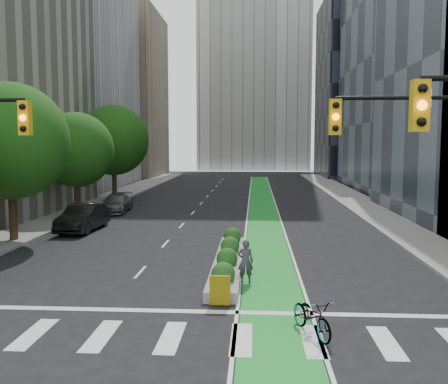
# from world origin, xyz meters

# --- Properties ---
(ground) EXTENTS (160.00, 160.00, 0.00)m
(ground) POSITION_xyz_m (0.00, 0.00, 0.00)
(ground) COLOR black
(ground) RESTS_ON ground
(sidewalk_left) EXTENTS (3.60, 90.00, 0.15)m
(sidewalk_left) POSITION_xyz_m (-11.80, 25.00, 0.07)
(sidewalk_left) COLOR gray
(sidewalk_left) RESTS_ON ground
(sidewalk_right) EXTENTS (3.60, 90.00, 0.15)m
(sidewalk_right) POSITION_xyz_m (11.80, 25.00, 0.07)
(sidewalk_right) COLOR gray
(sidewalk_right) RESTS_ON ground
(bike_lane_paint) EXTENTS (2.20, 70.00, 0.01)m
(bike_lane_paint) POSITION_xyz_m (3.00, 30.00, 0.01)
(bike_lane_paint) COLOR green
(bike_lane_paint) RESTS_ON ground
(building_tan_far) EXTENTS (14.00, 16.00, 26.00)m
(building_tan_far) POSITION_xyz_m (-20.00, 66.00, 13.00)
(building_tan_far) COLOR tan
(building_tan_far) RESTS_ON ground
(building_glass_far) EXTENTS (14.00, 24.00, 42.00)m
(building_glass_far) POSITION_xyz_m (21.00, 45.00, 21.00)
(building_glass_far) COLOR #19212D
(building_glass_far) RESTS_ON ground
(building_dark_end) EXTENTS (14.00, 18.00, 28.00)m
(building_dark_end) POSITION_xyz_m (20.00, 68.00, 14.00)
(building_dark_end) COLOR black
(building_dark_end) RESTS_ON ground
(tree_mid) EXTENTS (6.40, 6.40, 8.78)m
(tree_mid) POSITION_xyz_m (-11.00, 12.00, 5.57)
(tree_mid) COLOR black
(tree_mid) RESTS_ON ground
(tree_midfar) EXTENTS (5.60, 5.60, 7.76)m
(tree_midfar) POSITION_xyz_m (-11.00, 22.00, 4.95)
(tree_midfar) COLOR black
(tree_midfar) RESTS_ON ground
(tree_far) EXTENTS (6.60, 6.60, 9.00)m
(tree_far) POSITION_xyz_m (-11.00, 32.00, 5.69)
(tree_far) COLOR black
(tree_far) RESTS_ON ground
(median_planter) EXTENTS (1.20, 10.26, 1.10)m
(median_planter) POSITION_xyz_m (1.20, 7.04, 0.37)
(median_planter) COLOR gray
(median_planter) RESTS_ON ground
(bicycle) EXTENTS (1.49, 2.22, 1.10)m
(bicycle) POSITION_xyz_m (4.01, -0.53, 0.55)
(bicycle) COLOR gray
(bicycle) RESTS_ON ground
(cyclist) EXTENTS (0.63, 0.41, 1.71)m
(cyclist) POSITION_xyz_m (2.00, 4.70, 0.86)
(cyclist) COLOR #3A3640
(cyclist) RESTS_ON ground
(parked_car_left_mid) EXTENTS (2.03, 5.20, 1.69)m
(parked_car_left_mid) POSITION_xyz_m (-8.32, 15.60, 0.84)
(parked_car_left_mid) COLOR black
(parked_car_left_mid) RESTS_ON ground
(parked_car_left_far) EXTENTS (2.29, 5.01, 1.42)m
(parked_car_left_far) POSITION_xyz_m (-8.59, 23.89, 0.71)
(parked_car_left_far) COLOR #515355
(parked_car_left_far) RESTS_ON ground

